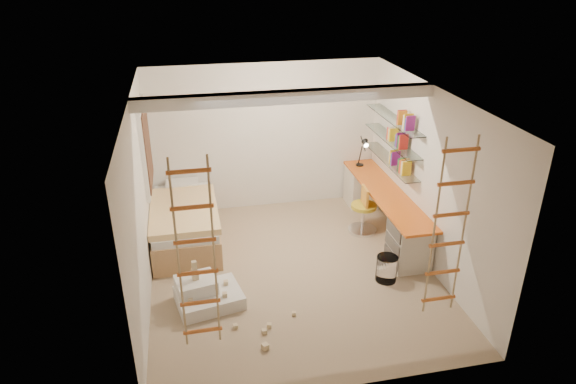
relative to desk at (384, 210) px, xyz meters
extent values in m
plane|color=#A08467|center=(-1.72, -0.86, -0.40)|extent=(4.50, 4.50, 0.00)
cube|color=white|center=(-1.72, -0.56, 2.12)|extent=(4.00, 0.18, 0.16)
cube|color=white|center=(-3.69, 0.64, 1.15)|extent=(0.06, 1.15, 1.35)
cube|color=#4C2D1E|center=(-3.65, 0.64, 1.15)|extent=(0.02, 1.00, 1.20)
cylinder|color=white|center=(-0.46, -1.33, -0.22)|extent=(0.30, 0.30, 0.38)
cube|color=orange|center=(0.00, -0.03, 0.33)|extent=(0.55, 2.80, 0.04)
cube|color=beige|center=(0.00, 1.07, -0.05)|extent=(0.52, 0.55, 0.71)
cube|color=beige|center=(0.00, -1.03, -0.05)|extent=(0.52, 0.55, 0.71)
cube|color=#4C4742|center=(-0.27, -1.03, 0.21)|extent=(0.02, 0.50, 0.18)
cube|color=#4C4742|center=(-0.27, -1.03, -0.01)|extent=(0.02, 0.50, 0.18)
cube|color=#4C4742|center=(-0.27, -1.03, -0.23)|extent=(0.02, 0.50, 0.18)
cube|color=white|center=(0.15, 0.27, 0.75)|extent=(0.25, 1.80, 0.01)
cube|color=white|center=(0.15, 0.27, 1.10)|extent=(0.25, 1.80, 0.01)
cube|color=white|center=(0.15, 0.27, 1.45)|extent=(0.25, 1.80, 0.01)
cube|color=#AD7F51|center=(-3.20, 0.37, -0.18)|extent=(1.00, 2.00, 0.45)
cube|color=white|center=(-3.20, 0.37, 0.11)|extent=(0.95, 1.95, 0.12)
cube|color=#FFAE35|center=(-3.20, 0.22, 0.22)|extent=(1.02, 1.60, 0.10)
cube|color=white|center=(-3.20, 1.17, 0.23)|extent=(0.55, 0.35, 0.12)
cylinder|color=black|center=(-0.05, 1.12, 0.36)|extent=(0.14, 0.14, 0.02)
cylinder|color=black|center=(-0.05, 1.12, 0.55)|extent=(0.02, 0.15, 0.36)
cylinder|color=black|center=(-0.05, 1.02, 0.80)|extent=(0.02, 0.27, 0.20)
cone|color=black|center=(-0.05, 0.90, 0.85)|extent=(0.12, 0.14, 0.15)
cylinder|color=#FFEABF|center=(-0.05, 0.86, 0.82)|extent=(0.08, 0.04, 0.08)
cylinder|color=gold|center=(-0.32, 0.07, 0.06)|extent=(0.45, 0.45, 0.06)
cube|color=orange|center=(-0.32, 0.06, 0.25)|extent=(0.06, 0.32, 0.30)
cylinder|color=silver|center=(-0.32, 0.07, -0.15)|extent=(0.05, 0.05, 0.42)
cylinder|color=silver|center=(-0.32, 0.07, -0.38)|extent=(0.51, 0.51, 0.05)
cube|color=silver|center=(-2.95, -1.36, -0.31)|extent=(0.94, 0.79, 0.18)
cube|color=silver|center=(-3.10, -1.30, -0.13)|extent=(0.58, 0.51, 0.18)
cube|color=#CCB284|center=(-3.10, -1.30, 0.00)|extent=(0.09, 0.09, 0.08)
cube|color=#CCB284|center=(-3.10, -1.30, 0.08)|extent=(0.08, 0.08, 0.07)
cube|color=#CCB284|center=(-3.10, -1.30, 0.17)|extent=(0.07, 0.07, 0.12)
cube|color=#CCB284|center=(-2.75, -1.51, -0.19)|extent=(0.06, 0.06, 0.06)
cube|color=#CCB284|center=(-2.71, -1.24, -0.19)|extent=(0.06, 0.06, 0.06)
cube|color=#CCB284|center=(-3.19, -1.54, -0.19)|extent=(0.06, 0.06, 0.06)
cube|color=#CCB284|center=(-2.37, -2.36, -0.37)|extent=(0.07, 0.07, 0.07)
cube|color=#CCB284|center=(-1.90, -1.83, -0.37)|extent=(0.07, 0.07, 0.07)
cube|color=#CCB284|center=(-2.67, -1.93, -0.37)|extent=(0.07, 0.07, 0.07)
cube|color=#CCB284|center=(-2.33, -2.09, -0.37)|extent=(0.07, 0.07, 0.07)
cube|color=#CCB284|center=(-2.26, -2.00, -0.37)|extent=(0.07, 0.07, 0.07)
cube|color=yellow|center=(0.15, 0.27, 0.86)|extent=(0.14, 0.70, 0.22)
cube|color=white|center=(0.15, 0.27, 1.21)|extent=(0.14, 0.64, 0.22)
cube|color=orange|center=(0.15, 0.27, 1.56)|extent=(0.14, 0.46, 0.22)
camera|label=1|loc=(-3.06, -6.99, 3.83)|focal=32.00mm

